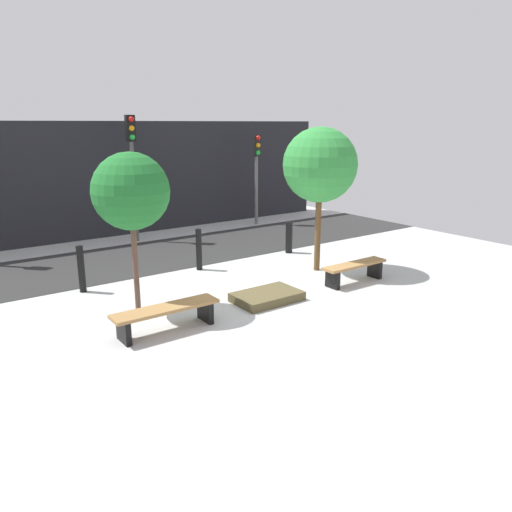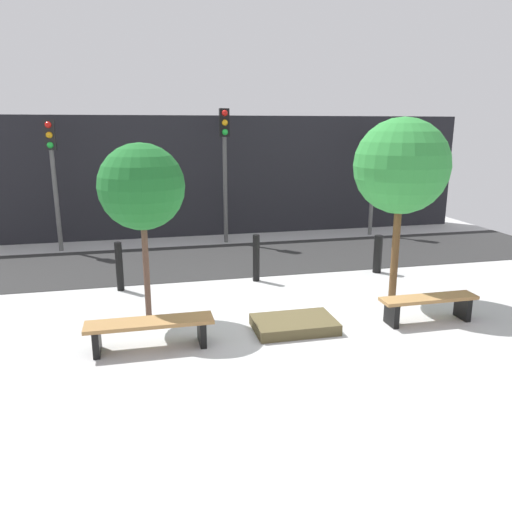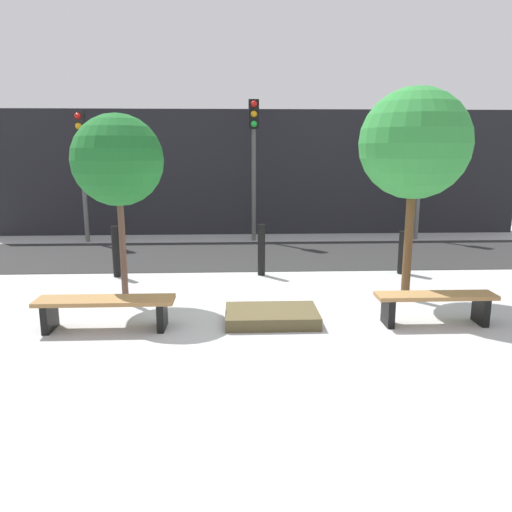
% 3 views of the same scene
% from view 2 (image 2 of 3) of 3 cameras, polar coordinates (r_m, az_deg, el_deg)
% --- Properties ---
extents(ground_plane, '(18.00, 18.00, 0.00)m').
position_cam_2_polar(ground_plane, '(8.91, 3.85, -7.71)').
color(ground_plane, '#B4B4B4').
extents(road_strip, '(18.00, 3.44, 0.01)m').
position_cam_2_polar(road_strip, '(13.11, -1.94, -0.30)').
color(road_strip, '#2B2B2B').
rests_on(road_strip, ground).
extents(building_facade, '(16.20, 0.50, 3.69)m').
position_cam_2_polar(building_facade, '(16.03, -4.35, 9.09)').
color(building_facade, black).
rests_on(building_facade, ground).
extents(bench_left, '(1.97, 0.47, 0.46)m').
position_cam_2_polar(bench_left, '(8.00, -12.02, -8.06)').
color(bench_left, black).
rests_on(bench_left, ground).
extents(bench_right, '(1.76, 0.40, 0.47)m').
position_cam_2_polar(bench_right, '(9.36, 19.10, -5.19)').
color(bench_right, black).
rests_on(bench_right, ground).
extents(planter_bed, '(1.39, 0.90, 0.19)m').
position_cam_2_polar(planter_bed, '(8.63, 4.39, -7.80)').
color(planter_bed, brown).
rests_on(planter_bed, ground).
extents(tree_behind_left_bench, '(1.48, 1.48, 3.12)m').
position_cam_2_polar(tree_behind_left_bench, '(8.75, -12.95, 7.66)').
color(tree_behind_left_bench, brown).
rests_on(tree_behind_left_bench, ground).
extents(tree_behind_right_bench, '(1.82, 1.82, 3.55)m').
position_cam_2_polar(tree_behind_right_bench, '(9.98, 16.27, 9.77)').
color(tree_behind_right_bench, brown).
rests_on(tree_behind_right_bench, ground).
extents(bollard_far_left, '(0.15, 0.15, 1.04)m').
position_cam_2_polar(bollard_far_left, '(10.86, -15.35, -1.17)').
color(bollard_far_left, black).
rests_on(bollard_far_left, ground).
extents(bollard_left, '(0.15, 0.15, 1.06)m').
position_cam_2_polar(bollard_left, '(11.12, 0.02, -0.23)').
color(bollard_left, black).
rests_on(bollard_left, ground).
extents(bollard_center, '(0.20, 0.20, 0.90)m').
position_cam_2_polar(bollard_center, '(12.13, 13.74, 0.21)').
color(bollard_center, black).
rests_on(bollard_center, ground).
extents(traffic_light_west, '(0.28, 0.27, 3.54)m').
position_cam_2_polar(traffic_light_west, '(14.64, -22.24, 9.93)').
color(traffic_light_west, '#595959').
rests_on(traffic_light_west, ground).
extents(traffic_light_mid_west, '(0.28, 0.27, 3.87)m').
position_cam_2_polar(traffic_light_mid_west, '(14.66, -3.59, 11.78)').
color(traffic_light_mid_west, '#4E4E4E').
rests_on(traffic_light_mid_west, ground).
extents(traffic_light_mid_east, '(0.28, 0.27, 3.25)m').
position_cam_2_polar(traffic_light_mid_east, '(16.14, 13.34, 10.27)').
color(traffic_light_mid_east, '#5F5F5F').
rests_on(traffic_light_mid_east, ground).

